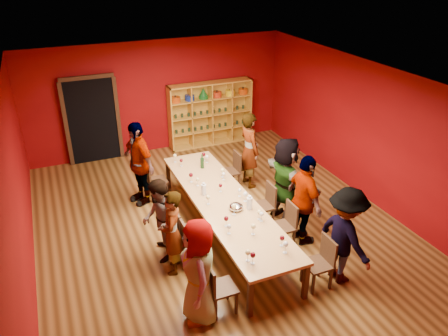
{
  "coord_description": "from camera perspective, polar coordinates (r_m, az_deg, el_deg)",
  "views": [
    {
      "loc": [
        -2.79,
        -6.6,
        5.06
      ],
      "look_at": [
        0.23,
        0.54,
        1.15
      ],
      "focal_mm": 35.0,
      "sensor_mm": 36.0,
      "label": 1
    }
  ],
  "objects": [
    {
      "name": "wine_glass_0",
      "position": [
        8.82,
        -3.49,
        -1.56
      ],
      "size": [
        0.08,
        0.08,
        0.19
      ],
      "color": "silver",
      "rests_on": "tasting_table"
    },
    {
      "name": "person_right_2",
      "position": [
        8.82,
        8.06,
        -1.61
      ],
      "size": [
        0.59,
        1.72,
        1.82
      ],
      "primitive_type": "imported",
      "rotation": [
        0.0,
        0.0,
        1.63
      ],
      "color": "#4B4B50",
      "rests_on": "ground"
    },
    {
      "name": "person_right_4",
      "position": [
        10.1,
        3.33,
        2.37
      ],
      "size": [
        0.51,
        0.67,
        1.8
      ],
      "primitive_type": "imported",
      "rotation": [
        0.0,
        0.0,
        1.61
      ],
      "color": "#4F5055",
      "rests_on": "ground"
    },
    {
      "name": "wine_glass_8",
      "position": [
        9.65,
        -5.62,
        0.95
      ],
      "size": [
        0.07,
        0.07,
        0.18
      ],
      "color": "silver",
      "rests_on": "tasting_table"
    },
    {
      "name": "person_left_2",
      "position": [
        7.81,
        -8.42,
        -6.81
      ],
      "size": [
        0.56,
        0.83,
        1.56
      ],
      "primitive_type": "imported",
      "rotation": [
        0.0,
        0.0,
        -1.78
      ],
      "color": "#608CC5",
      "rests_on": "ground"
    },
    {
      "name": "wine_glass_14",
      "position": [
        9.03,
        -0.05,
        -0.84
      ],
      "size": [
        0.07,
        0.07,
        0.18
      ],
      "color": "silver",
      "rests_on": "tasting_table"
    },
    {
      "name": "wine_glass_2",
      "position": [
        6.8,
        3.14,
        -11.01
      ],
      "size": [
        0.08,
        0.08,
        0.21
      ],
      "color": "silver",
      "rests_on": "tasting_table"
    },
    {
      "name": "wine_glass_15",
      "position": [
        7.76,
        4.64,
        -5.84
      ],
      "size": [
        0.08,
        0.08,
        0.2
      ],
      "color": "silver",
      "rests_on": "tasting_table"
    },
    {
      "name": "chair_person_right_0",
      "position": [
        7.48,
        12.67,
        -11.63
      ],
      "size": [
        0.42,
        0.42,
        0.89
      ],
      "color": "black",
      "rests_on": "ground"
    },
    {
      "name": "chair_person_left_1",
      "position": [
        7.72,
        -4.34,
        -9.62
      ],
      "size": [
        0.42,
        0.42,
        0.89
      ],
      "color": "black",
      "rests_on": "ground"
    },
    {
      "name": "chair_person_left_0",
      "position": [
        6.84,
        -0.93,
        -15.15
      ],
      "size": [
        0.42,
        0.42,
        0.89
      ],
      "color": "black",
      "rests_on": "ground"
    },
    {
      "name": "wine_glass_17",
      "position": [
        8.18,
        -2.08,
        -3.92
      ],
      "size": [
        0.08,
        0.08,
        0.19
      ],
      "color": "silver",
      "rests_on": "tasting_table"
    },
    {
      "name": "wine_glass_4",
      "position": [
        9.84,
        -6.44,
        1.53
      ],
      "size": [
        0.08,
        0.08,
        0.2
      ],
      "color": "silver",
      "rests_on": "tasting_table"
    },
    {
      "name": "wine_glass_18",
      "position": [
        7.16,
        7.59,
        -9.12
      ],
      "size": [
        0.08,
        0.08,
        0.2
      ],
      "color": "silver",
      "rests_on": "tasting_table"
    },
    {
      "name": "carafe_b",
      "position": [
        8.06,
        3.35,
        -4.58
      ],
      "size": [
        0.13,
        0.13,
        0.28
      ],
      "color": "silver",
      "rests_on": "tasting_table"
    },
    {
      "name": "wine_glass_9",
      "position": [
        9.86,
        -2.68,
        1.75
      ],
      "size": [
        0.08,
        0.08,
        0.21
      ],
      "color": "silver",
      "rests_on": "tasting_table"
    },
    {
      "name": "person_right_0",
      "position": [
        7.48,
        15.52,
        -8.52
      ],
      "size": [
        0.56,
        1.15,
        1.73
      ],
      "primitive_type": "imported",
      "rotation": [
        0.0,
        0.0,
        1.66
      ],
      "color": "#5581AF",
      "rests_on": "ground"
    },
    {
      "name": "wine_glass_20",
      "position": [
        8.27,
        2.8,
        -3.47
      ],
      "size": [
        0.08,
        0.08,
        0.21
      ],
      "color": "silver",
      "rests_on": "tasting_table"
    },
    {
      "name": "wine_glass_10",
      "position": [
        7.72,
        4.92,
        -6.07
      ],
      "size": [
        0.08,
        0.08,
        0.19
      ],
      "color": "silver",
      "rests_on": "tasting_table"
    },
    {
      "name": "chair_person_left_2",
      "position": [
        8.06,
        -5.38,
        -7.89
      ],
      "size": [
        0.42,
        0.42,
        0.89
      ],
      "color": "black",
      "rests_on": "ground"
    },
    {
      "name": "wine_bottle",
      "position": [
        9.54,
        -2.87,
        0.69
      ],
      "size": [
        0.08,
        0.08,
        0.33
      ],
      "color": "#123316",
      "rests_on": "tasting_table"
    },
    {
      "name": "room_shell",
      "position": [
        8.0,
        -0.01,
        0.34
      ],
      "size": [
        7.1,
        9.1,
        3.04
      ],
      "color": "#4C2F14",
      "rests_on": "ground"
    },
    {
      "name": "doorway",
      "position": [
        11.76,
        -16.84,
        6.01
      ],
      "size": [
        1.4,
        0.17,
        2.3
      ],
      "color": "black",
      "rests_on": "ground"
    },
    {
      "name": "chair_person_left_4",
      "position": [
        9.8,
        -9.2,
        -1.38
      ],
      "size": [
        0.42,
        0.42,
        0.89
      ],
      "color": "black",
      "rests_on": "ground"
    },
    {
      "name": "wine_glass_11",
      "position": [
        8.96,
        -4.34,
        -0.97
      ],
      "size": [
        0.08,
        0.08,
        0.21
      ],
      "color": "silver",
      "rests_on": "tasting_table"
    },
    {
      "name": "shelving_unit",
      "position": [
        12.39,
        -1.86,
        7.52
      ],
      "size": [
        2.4,
        0.4,
        1.8
      ],
      "color": "gold",
      "rests_on": "ground"
    },
    {
      "name": "wine_glass_13",
      "position": [
        9.78,
        -2.24,
        1.43
      ],
      "size": [
        0.07,
        0.07,
        0.18
      ],
      "color": "silver",
      "rests_on": "tasting_table"
    },
    {
      "name": "spittoon_bowl",
      "position": [
        8.06,
        1.59,
        -5.09
      ],
      "size": [
        0.27,
        0.27,
        0.15
      ],
      "primitive_type": "ellipsoid",
      "color": "silver",
      "rests_on": "tasting_table"
    },
    {
      "name": "carafe_a",
      "position": [
        8.51,
        -2.66,
        -2.8
      ],
      "size": [
        0.11,
        0.11,
        0.26
      ],
      "color": "silver",
      "rests_on": "tasting_table"
    },
    {
      "name": "wine_glass_19",
      "position": [
        8.44,
        2.05,
        -2.97
      ],
      "size": [
        0.07,
        0.07,
        0.18
      ],
      "color": "silver",
      "rests_on": "tasting_table"
    },
    {
      "name": "chair_person_right_4",
      "position": [
        10.11,
        1.15,
        -0.09
      ],
      "size": [
        0.42,
        0.42,
        0.89
      ],
      "color": "black",
      "rests_on": "ground"
    },
    {
      "name": "wine_glass_12",
      "position": [
        7.56,
        0.29,
        -6.68
      ],
      "size": [
        0.08,
        0.08,
        0.2
      ],
      "color": "silver",
      "rests_on": "tasting_table"
    },
    {
      "name": "wine_glass_6",
      "position": [
        7.37,
        3.84,
        -7.68
      ],
      "size": [
        0.09,
        0.09,
        0.21
      ],
      "color": "silver",
      "rests_on": "tasting_table"
    },
    {
      "name": "wine_glass_16",
      "position": [
        7.38,
        0.65,
        -7.69
      ],
      "size": [
        0.08,
        0.08,
        0.19
      ],
      "color": "silver",
      "rests_on": "tasting_table"
    },
    {
      "name": "wine_glass_5",
      "position": [
        8.6,
        -0.47,
        -2.35
      ],
      "size": [
        0.07,
        0.07,
        0.18
      ],
      "color": "silver",
      "rests_on": "tasting_table"
    },
    {
      "name": "wine_glass_7",
      "position": [
        7.87,
        1.32,
        -5.11
      ],
      "size": [
        0.09,
        0.09,
        0.22
      ],
      "color": "silver",
      "rests_on": "tasting_table"
    },
    {
      "name": "person_right_1",
      "position": [
        8.21,
        10.47,
        -4.2
      ],
      "size": [
        0.51,
        1.07,
        1.8
      ],
      "primitive_type": "imported",
      "rotation": [
        0.0,
        0.0,
        1.54
      ],
      "color": "#5584B0",
      "rests_on": "ground"
    },
    {
      "name": "person_left_0",
      "position": [
        6.53,
        -3.28,
        -13.38
      ],
      "size": [
        0.61,
        0.91,
        1.72
      ],
      "primitive_type": "imported",
      "rotation": [
        0.0,
        0.0,
        -1.76
      ],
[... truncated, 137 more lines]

